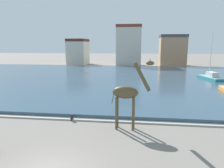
{
  "coord_description": "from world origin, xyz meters",
  "views": [
    {
      "loc": [
        4.04,
        -8.17,
        5.86
      ],
      "look_at": [
        1.62,
        11.25,
        2.2
      ],
      "focal_mm": 32.9,
      "sensor_mm": 36.0,
      "label": 1
    }
  ],
  "objects": [
    {
      "name": "giraffe_statue",
      "position": [
        3.39,
        5.73,
        2.57
      ],
      "size": [
        2.89,
        0.79,
        5.04
      ],
      "color": "#4C4228",
      "rests_on": "ground"
    },
    {
      "name": "mooring_bollard",
      "position": [
        -1.06,
        6.85,
        0.25
      ],
      "size": [
        0.24,
        0.24,
        0.5
      ],
      "primitive_type": "cylinder",
      "color": "#232326",
      "rests_on": "ground"
    },
    {
      "name": "townhouse_corner_house",
      "position": [
        1.45,
        52.74,
        5.84
      ],
      "size": [
        7.09,
        7.65,
        11.64
      ],
      "color": "beige",
      "rests_on": "ground"
    },
    {
      "name": "harbor_water",
      "position": [
        0.0,
        28.28,
        0.19
      ],
      "size": [
        91.98,
        42.06,
        0.38
      ],
      "primitive_type": "cube",
      "color": "#334C60",
      "rests_on": "ground"
    },
    {
      "name": "sailboat_teal",
      "position": [
        16.03,
        27.71,
        0.56
      ],
      "size": [
        3.07,
        6.34,
        8.08
      ],
      "color": "teal",
      "rests_on": "ground"
    },
    {
      "name": "quay_edge_coping",
      "position": [
        0.0,
        7.0,
        0.06
      ],
      "size": [
        91.98,
        0.5,
        0.12
      ],
      "primitive_type": "cube",
      "color": "#ADA89E",
      "rests_on": "ground"
    },
    {
      "name": "townhouse_narrow_midrow",
      "position": [
        -14.58,
        55.16,
        3.98
      ],
      "size": [
        5.58,
        7.89,
        7.93
      ],
      "color": "beige",
      "rests_on": "ground"
    },
    {
      "name": "townhouse_wide_warehouse",
      "position": [
        14.21,
        55.14,
        4.53
      ],
      "size": [
        7.55,
        6.25,
        9.04
      ],
      "color": "tan",
      "rests_on": "ground"
    }
  ]
}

